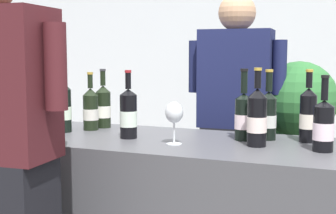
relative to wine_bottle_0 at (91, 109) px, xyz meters
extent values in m
cube|color=silver|center=(0.36, 2.50, 0.36)|extent=(8.00, 0.10, 2.80)
cylinder|color=black|center=(0.00, 0.00, -0.02)|extent=(0.08, 0.08, 0.18)
cone|color=black|center=(0.00, 0.00, 0.09)|extent=(0.08, 0.08, 0.04)
cylinder|color=black|center=(0.00, 0.00, 0.14)|extent=(0.03, 0.03, 0.07)
cylinder|color=#B79333|center=(0.00, 0.00, 0.19)|extent=(0.03, 0.03, 0.01)
cylinder|color=silver|center=(0.00, 0.00, -0.03)|extent=(0.08, 0.08, 0.06)
cylinder|color=black|center=(0.29, -0.14, -0.01)|extent=(0.08, 0.08, 0.20)
cone|color=black|center=(0.29, -0.14, 0.11)|extent=(0.08, 0.08, 0.03)
cylinder|color=black|center=(0.29, -0.14, 0.16)|extent=(0.03, 0.03, 0.08)
cylinder|color=maroon|center=(0.29, -0.14, 0.20)|extent=(0.03, 0.03, 0.01)
cylinder|color=silver|center=(0.29, -0.14, -0.02)|extent=(0.08, 0.08, 0.07)
cylinder|color=black|center=(0.89, -0.11, 0.00)|extent=(0.08, 0.08, 0.21)
cone|color=black|center=(0.89, -0.11, 0.12)|extent=(0.08, 0.08, 0.04)
cylinder|color=black|center=(0.89, -0.11, 0.18)|extent=(0.03, 0.03, 0.08)
cylinder|color=#B79333|center=(0.89, -0.11, 0.22)|extent=(0.03, 0.03, 0.01)
cylinder|color=silver|center=(0.89, -0.11, -0.01)|extent=(0.08, 0.08, 0.07)
cylinder|color=black|center=(0.90, 0.06, -0.01)|extent=(0.07, 0.07, 0.19)
cone|color=black|center=(0.90, 0.06, 0.10)|extent=(0.07, 0.07, 0.03)
cylinder|color=black|center=(0.90, 0.06, 0.16)|extent=(0.03, 0.03, 0.09)
cylinder|color=#B79333|center=(0.90, 0.06, 0.21)|extent=(0.03, 0.03, 0.01)
cylinder|color=silver|center=(0.90, 0.06, -0.02)|extent=(0.07, 0.07, 0.06)
cylinder|color=black|center=(1.16, -0.12, -0.02)|extent=(0.08, 0.08, 0.18)
cone|color=black|center=(1.16, -0.12, 0.09)|extent=(0.08, 0.08, 0.03)
cylinder|color=black|center=(1.16, -0.12, 0.14)|extent=(0.03, 0.03, 0.09)
cylinder|color=black|center=(1.16, -0.12, 0.19)|extent=(0.03, 0.03, 0.01)
cylinder|color=silver|center=(1.16, -0.12, -0.03)|extent=(0.08, 0.08, 0.07)
cylinder|color=black|center=(0.80, 0.01, -0.01)|extent=(0.08, 0.08, 0.19)
cone|color=black|center=(0.80, 0.01, 0.09)|extent=(0.08, 0.08, 0.03)
cylinder|color=black|center=(0.80, 0.01, 0.16)|extent=(0.03, 0.03, 0.10)
cylinder|color=black|center=(0.80, 0.01, 0.21)|extent=(0.04, 0.04, 0.01)
cylinder|color=silver|center=(0.80, 0.01, -0.02)|extent=(0.08, 0.08, 0.07)
cylinder|color=black|center=(1.08, 0.06, 0.00)|extent=(0.07, 0.07, 0.21)
cone|color=black|center=(1.08, 0.06, 0.12)|extent=(0.07, 0.07, 0.03)
cylinder|color=black|center=(1.08, 0.06, 0.17)|extent=(0.03, 0.03, 0.07)
cylinder|color=#B79333|center=(1.08, 0.06, 0.21)|extent=(0.03, 0.03, 0.01)
cylinder|color=silver|center=(1.08, 0.06, -0.01)|extent=(0.08, 0.08, 0.07)
cylinder|color=black|center=(-0.09, -0.11, 0.00)|extent=(0.07, 0.07, 0.21)
cone|color=black|center=(-0.09, -0.11, 0.13)|extent=(0.07, 0.07, 0.04)
cylinder|color=black|center=(-0.09, -0.11, 0.19)|extent=(0.03, 0.03, 0.09)
cylinder|color=black|center=(-0.09, -0.11, 0.24)|extent=(0.04, 0.04, 0.01)
cylinder|color=silver|center=(-0.09, -0.11, -0.01)|extent=(0.08, 0.08, 0.07)
cylinder|color=black|center=(0.02, 0.10, -0.01)|extent=(0.08, 0.08, 0.19)
cone|color=black|center=(0.02, 0.10, 0.10)|extent=(0.08, 0.08, 0.04)
cylinder|color=black|center=(0.02, 0.10, 0.16)|extent=(0.03, 0.03, 0.08)
cylinder|color=#333338|center=(0.02, 0.10, 0.20)|extent=(0.03, 0.03, 0.01)
cylinder|color=white|center=(0.02, 0.10, -0.02)|extent=(0.08, 0.08, 0.06)
cylinder|color=silver|center=(0.54, -0.21, -0.11)|extent=(0.07, 0.07, 0.00)
cylinder|color=silver|center=(0.54, -0.21, -0.06)|extent=(0.01, 0.01, 0.10)
ellipsoid|color=silver|center=(0.54, -0.21, 0.03)|extent=(0.08, 0.08, 0.09)
ellipsoid|color=maroon|center=(0.54, -0.21, 0.02)|extent=(0.06, 0.06, 0.03)
cylinder|color=silver|center=(-0.39, -0.14, -0.01)|extent=(0.20, 0.20, 0.19)
torus|color=silver|center=(-0.39, -0.14, 0.08)|extent=(0.20, 0.20, 0.01)
cube|color=black|center=(0.63, 0.55, -0.58)|extent=(0.37, 0.26, 0.90)
cube|color=#191E47|center=(0.63, 0.55, 0.14)|extent=(0.41, 0.26, 0.55)
sphere|color=tan|center=(0.63, 0.55, 0.52)|extent=(0.21, 0.21, 0.21)
cylinder|color=#191E47|center=(0.87, 0.56, 0.21)|extent=(0.08, 0.08, 0.30)
cylinder|color=#191E47|center=(0.39, 0.54, 0.21)|extent=(0.08, 0.08, 0.30)
cylinder|color=#47191E|center=(0.29, -0.71, 0.24)|extent=(0.08, 0.08, 0.31)
sphere|color=#2D6B33|center=(0.96, 0.72, 0.02)|extent=(0.44, 0.44, 0.44)
sphere|color=#2D6B33|center=(0.92, 0.94, -0.28)|extent=(0.48, 0.48, 0.48)
sphere|color=#2D6B33|center=(0.89, 0.95, -0.25)|extent=(0.36, 0.36, 0.36)
sphere|color=#2D6B33|center=(0.94, 0.85, -0.29)|extent=(0.36, 0.36, 0.36)
sphere|color=#2D6B33|center=(0.93, 0.86, -0.44)|extent=(0.32, 0.32, 0.32)
cylinder|color=#4C3823|center=(0.95, 0.83, -0.45)|extent=(0.05, 0.05, 0.60)
camera|label=1|loc=(1.27, -2.09, 0.28)|focal=50.15mm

